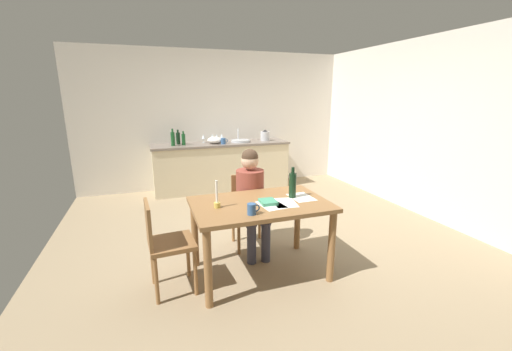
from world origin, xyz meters
The scene contains 26 objects.
ground_plane centered at (0.00, 0.00, -0.02)m, with size 5.20×5.20×0.04m, color #937F60.
wall_back centered at (0.00, 2.60, 1.30)m, with size 5.20×0.12×2.60m, color silver.
wall_right centered at (2.60, 0.00, 1.30)m, with size 0.12×5.20×2.60m, color silver.
kitchen_counter centered at (0.00, 2.24, 0.45)m, with size 2.57×0.64×0.90m.
dining_table centered at (-0.33, -0.84, 0.65)m, with size 1.32×0.85×0.77m.
chair_at_table centered at (-0.24, -0.17, 0.47)m, with size 0.43×0.43×0.85m.
person_seated centered at (-0.25, -0.32, 0.68)m, with size 0.34×0.61×1.19m.
chair_side_empty centered at (-1.25, -0.85, 0.50)m, with size 0.43×0.43×0.88m.
coffee_mug centered at (-0.51, -1.12, 0.82)m, with size 0.12×0.08×0.10m.
candlestick centered at (-0.76, -0.85, 0.84)m, with size 0.06×0.06×0.26m.
book_magazine centered at (-0.27, -0.90, 0.78)m, with size 0.15×0.18×0.03m, color #41916D.
paper_letter centered at (-0.11, -0.93, 0.77)m, with size 0.21×0.30×0.00m, color white.
paper_bill centered at (-0.25, -0.95, 0.77)m, with size 0.21×0.30×0.00m, color white.
paper_envelope centered at (0.12, -0.83, 0.77)m, with size 0.21×0.30×0.00m, color white.
wine_bottle_on_table centered at (0.03, -0.80, 0.90)m, with size 0.07×0.07×0.32m.
sink_unit centered at (0.38, 2.24, 0.92)m, with size 0.36×0.36×0.24m.
bottle_oil centered at (-0.89, 2.18, 1.03)m, with size 0.07×0.07×0.30m.
bottle_vinegar centered at (-0.78, 2.33, 1.01)m, with size 0.07×0.07×0.27m.
bottle_wine_red centered at (-0.70, 2.20, 1.01)m, with size 0.07×0.07×0.25m.
mixing_bowl centered at (-0.13, 2.21, 0.96)m, with size 0.28×0.28×0.13m, color white.
stovetop_kettle centered at (0.89, 2.24, 1.00)m, with size 0.18×0.18×0.22m.
wine_glass_near_sink centered at (0.05, 2.39, 1.01)m, with size 0.07×0.07×0.15m.
wine_glass_by_kettle centered at (-0.05, 2.39, 1.01)m, with size 0.07×0.07×0.15m.
wine_glass_back_left centered at (-0.13, 2.39, 1.01)m, with size 0.07×0.07×0.15m.
wine_glass_back_right centered at (-0.31, 2.39, 1.01)m, with size 0.07×0.07×0.15m.
teacup_on_counter centered at (0.01, 2.09, 0.96)m, with size 0.13×0.09×0.11m.
Camera 1 is at (-1.33, -3.59, 1.79)m, focal length 22.21 mm.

